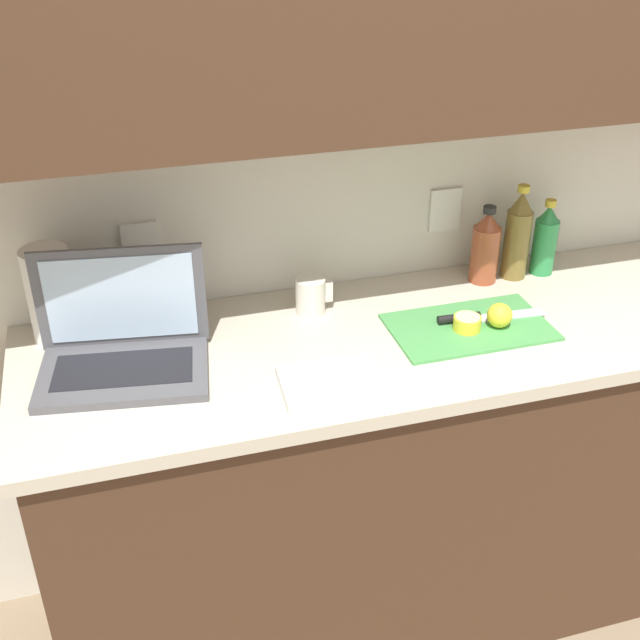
{
  "coord_description": "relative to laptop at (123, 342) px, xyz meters",
  "views": [
    {
      "loc": [
        -0.76,
        -1.56,
        1.96
      ],
      "look_at": [
        -0.31,
        -0.01,
        1.02
      ],
      "focal_mm": 45.0,
      "sensor_mm": 36.0,
      "label": 1
    }
  ],
  "objects": [
    {
      "name": "lemon_half_cut",
      "position": [
        0.82,
        -0.08,
        -0.04
      ],
      "size": [
        0.07,
        0.07,
        0.04
      ],
      "color": "yellow",
      "rests_on": "cutting_board"
    },
    {
      "name": "bottle_oil_tall",
      "position": [
        1.07,
        0.16,
        0.06
      ],
      "size": [
        0.07,
        0.07,
        0.27
      ],
      "color": "olive",
      "rests_on": "counter_unit"
    },
    {
      "name": "measuring_cup",
      "position": [
        0.48,
        0.12,
        -0.01
      ],
      "size": [
        0.1,
        0.08,
        0.09
      ],
      "color": "silver",
      "rests_on": "counter_unit"
    },
    {
      "name": "cutting_board",
      "position": [
        0.83,
        -0.07,
        -0.06
      ],
      "size": [
        0.39,
        0.24,
        0.01
      ],
      "primitive_type": "cube",
      "color": "#4C9E51",
      "rests_on": "counter_unit"
    },
    {
      "name": "counter_unit",
      "position": [
        0.78,
        -0.04,
        -0.52
      ],
      "size": [
        2.06,
        0.61,
        0.94
      ],
      "color": "#472D1E",
      "rests_on": "ground_plane"
    },
    {
      "name": "knife",
      "position": [
        0.85,
        -0.05,
        -0.05
      ],
      "size": [
        0.28,
        0.05,
        0.02
      ],
      "rotation": [
        0.0,
        0.0,
        -0.06
      ],
      "color": "silver",
      "rests_on": "cutting_board"
    },
    {
      "name": "dish_towel",
      "position": [
        0.43,
        -0.22,
        -0.05
      ],
      "size": [
        0.23,
        0.17,
        0.02
      ],
      "primitive_type": "cube",
      "rotation": [
        0.0,
        0.0,
        -0.06
      ],
      "color": "silver",
      "rests_on": "counter_unit"
    },
    {
      "name": "bottle_green_soda",
      "position": [
        1.16,
        0.16,
        0.04
      ],
      "size": [
        0.07,
        0.07,
        0.22
      ],
      "color": "#2D934C",
      "rests_on": "counter_unit"
    },
    {
      "name": "lemon_whole_beside",
      "position": [
        0.9,
        -0.09,
        -0.02
      ],
      "size": [
        0.06,
        0.06,
        0.06
      ],
      "color": "yellow",
      "rests_on": "cutting_board"
    },
    {
      "name": "wall_back",
      "position": [
        0.76,
        0.18,
        0.56
      ],
      "size": [
        5.2,
        0.38,
        2.6
      ],
      "color": "silver",
      "rests_on": "ground_plane"
    },
    {
      "name": "laptop",
      "position": [
        0.0,
        0.0,
        0.0
      ],
      "size": [
        0.41,
        0.3,
        0.26
      ],
      "rotation": [
        0.0,
        0.0,
        -0.15
      ],
      "color": "#515156",
      "rests_on": "counter_unit"
    },
    {
      "name": "bottle_water_clear",
      "position": [
        0.98,
        0.16,
        0.04
      ],
      "size": [
        0.08,
        0.08,
        0.22
      ],
      "color": "#A34C2D",
      "rests_on": "counter_unit"
    },
    {
      "name": "ground_plane",
      "position": [
        0.76,
        -0.05,
        -1.0
      ],
      "size": [
        12.0,
        12.0,
        0.0
      ],
      "primitive_type": "plane",
      "color": "#847056",
      "rests_on": "ground"
    },
    {
      "name": "paper_towel_roll",
      "position": [
        -0.15,
        0.17,
        0.05
      ],
      "size": [
        0.11,
        0.11,
        0.23
      ],
      "color": "white",
      "rests_on": "counter_unit"
    }
  ]
}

